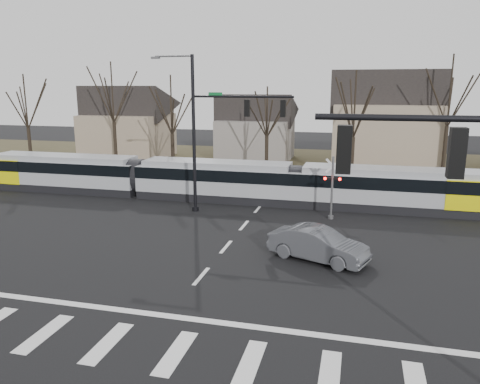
# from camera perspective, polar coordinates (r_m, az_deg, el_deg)

# --- Properties ---
(ground) EXTENTS (140.00, 140.00, 0.00)m
(ground) POSITION_cam_1_polar(r_m,az_deg,el_deg) (19.44, -6.69, -12.40)
(ground) COLOR black
(grass_verge) EXTENTS (140.00, 28.00, 0.01)m
(grass_verge) POSITION_cam_1_polar(r_m,az_deg,el_deg) (49.50, 6.57, 3.13)
(grass_verge) COLOR #38331E
(grass_verge) RESTS_ON ground
(crosswalk) EXTENTS (27.00, 2.60, 0.01)m
(crosswalk) POSITION_cam_1_polar(r_m,az_deg,el_deg) (16.21, -11.97, -18.07)
(crosswalk) COLOR silver
(crosswalk) RESTS_ON ground
(stop_line) EXTENTS (28.00, 0.35, 0.01)m
(stop_line) POSITION_cam_1_polar(r_m,az_deg,el_deg) (17.95, -8.80, -14.70)
(stop_line) COLOR silver
(stop_line) RESTS_ON ground
(lane_dashes) EXTENTS (0.18, 30.00, 0.01)m
(lane_dashes) POSITION_cam_1_polar(r_m,az_deg,el_deg) (34.03, 2.90, -1.24)
(lane_dashes) COLOR silver
(lane_dashes) RESTS_ON ground
(rail_pair) EXTENTS (90.00, 1.52, 0.06)m
(rail_pair) POSITION_cam_1_polar(r_m,az_deg,el_deg) (33.84, 2.83, -1.28)
(rail_pair) COLOR #59595E
(rail_pair) RESTS_ON ground
(tram) EXTENTS (37.84, 2.81, 2.87)m
(tram) POSITION_cam_1_polar(r_m,az_deg,el_deg) (34.60, -3.13, 1.64)
(tram) COLOR gray
(tram) RESTS_ON ground
(sedan) EXTENTS (4.89, 5.95, 1.59)m
(sedan) POSITION_cam_1_polar(r_m,az_deg,el_deg) (22.97, 9.50, -6.32)
(sedan) COLOR #4D4F54
(sedan) RESTS_ON ground
(signal_pole_far) EXTENTS (9.28, 0.44, 10.20)m
(signal_pole_far) POSITION_cam_1_polar(r_m,az_deg,el_deg) (30.32, -2.81, 7.96)
(signal_pole_far) COLOR black
(signal_pole_far) RESTS_ON ground
(rail_crossing_signal) EXTENTS (1.08, 0.36, 4.00)m
(rail_crossing_signal) POSITION_cam_1_polar(r_m,az_deg,el_deg) (29.90, 11.14, 0.26)
(rail_crossing_signal) COLOR #59595B
(rail_crossing_signal) RESTS_ON ground
(tree_row) EXTENTS (59.20, 7.20, 10.00)m
(tree_row) POSITION_cam_1_polar(r_m,az_deg,el_deg) (42.74, 8.32, 8.31)
(tree_row) COLOR black
(tree_row) RESTS_ON ground
(house_a) EXTENTS (9.72, 8.64, 8.60)m
(house_a) POSITION_cam_1_polar(r_m,az_deg,el_deg) (57.03, -13.58, 8.64)
(house_a) COLOR gray
(house_a) RESTS_ON ground
(house_b) EXTENTS (8.64, 7.56, 7.65)m
(house_b) POSITION_cam_1_polar(r_m,az_deg,el_deg) (53.79, 1.93, 8.23)
(house_b) COLOR slate
(house_b) RESTS_ON ground
(house_c) EXTENTS (10.80, 8.64, 10.10)m
(house_c) POSITION_cam_1_polar(r_m,az_deg,el_deg) (49.54, 17.38, 8.73)
(house_c) COLOR gray
(house_c) RESTS_ON ground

